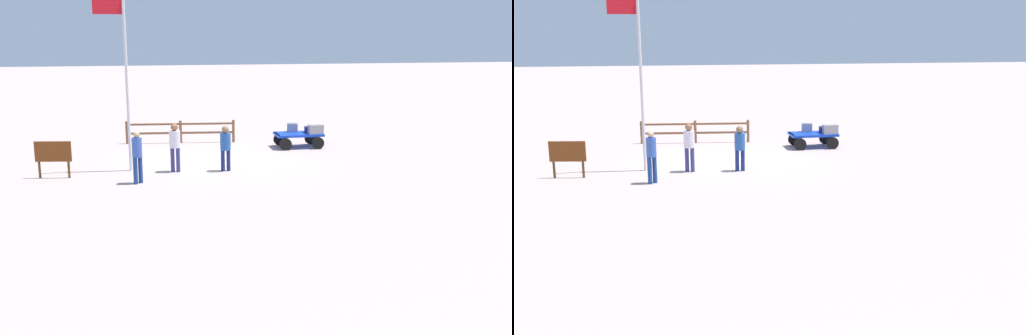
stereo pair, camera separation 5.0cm
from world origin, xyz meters
TOP-DOWN VIEW (x-y plane):
  - ground_plane at (0.00, 0.00)m, footprint 120.00×120.00m
  - luggage_cart at (-3.61, -1.71)m, footprint 1.98×1.29m
  - suitcase_grey at (-4.28, -1.37)m, footprint 0.63×0.35m
  - suitcase_navy at (-4.15, -1.69)m, footprint 0.57×0.41m
  - suitcase_dark at (-3.46, -2.08)m, footprint 0.51×0.41m
  - worker_lead at (-0.10, 2.06)m, footprint 0.37×0.37m
  - worker_trailing at (1.63, 1.87)m, footprint 0.48×0.48m
  - worker_supervisor at (2.88, 3.30)m, footprint 0.45×0.45m
  - flagpole at (3.27, 1.44)m, footprint 1.05×0.17m
  - signboard at (5.65, 2.09)m, footprint 1.20×0.22m
  - wooden_fence at (1.18, -3.50)m, footprint 4.69×0.51m

SIDE VIEW (x-z plane):
  - ground_plane at x=0.00m, z-range 0.00..0.00m
  - luggage_cart at x=-3.61m, z-range 0.15..0.75m
  - wooden_fence at x=1.18m, z-range 0.09..1.07m
  - suitcase_navy at x=-4.15m, z-range 0.60..0.86m
  - suitcase_dark at x=-3.46m, z-range 0.60..0.97m
  - suitcase_grey at x=-4.28m, z-range 0.60..0.98m
  - signboard at x=5.65m, z-range 0.20..1.44m
  - worker_lead at x=-0.10m, z-range 0.15..1.74m
  - worker_supervisor at x=2.88m, z-range 0.13..1.83m
  - worker_trailing at x=1.63m, z-range 0.17..1.86m
  - flagpole at x=3.27m, z-range 0.48..6.38m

